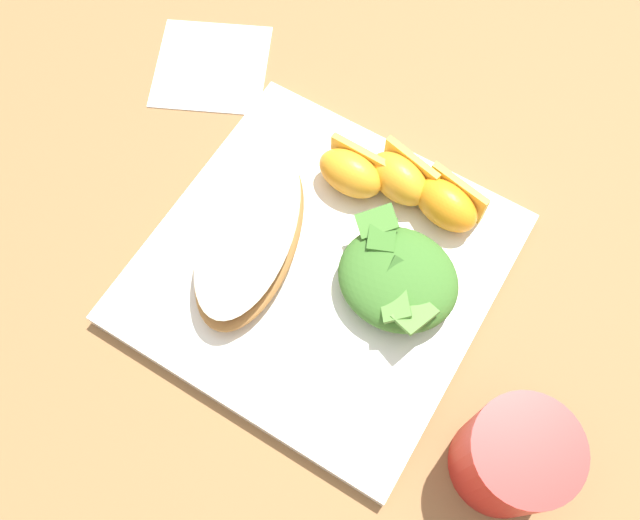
{
  "coord_description": "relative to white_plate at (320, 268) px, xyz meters",
  "views": [
    {
      "loc": [
        -0.12,
        0.19,
        0.54
      ],
      "look_at": [
        0.0,
        0.0,
        0.03
      ],
      "focal_mm": 37.8,
      "sensor_mm": 36.0,
      "label": 1
    }
  ],
  "objects": [
    {
      "name": "white_plate",
      "position": [
        0.0,
        0.0,
        0.0
      ],
      "size": [
        0.28,
        0.28,
        0.02
      ],
      "primitive_type": "cube",
      "color": "white",
      "rests_on": "ground"
    },
    {
      "name": "drinking_red_cup",
      "position": [
        -0.2,
        0.07,
        0.04
      ],
      "size": [
        0.08,
        0.08,
        0.09
      ],
      "primitive_type": "cylinder",
      "color": "red",
      "rests_on": "ground"
    },
    {
      "name": "paper_napkin",
      "position": [
        0.21,
        -0.13,
        -0.01
      ],
      "size": [
        0.15,
        0.15,
        0.0
      ],
      "primitive_type": "cube",
      "rotation": [
        0.0,
        0.0,
        0.45
      ],
      "color": "white",
      "rests_on": "ground"
    },
    {
      "name": "orange_wedge_rear",
      "position": [
        0.02,
        -0.08,
        0.03
      ],
      "size": [
        0.06,
        0.04,
        0.04
      ],
      "color": "orange",
      "rests_on": "white_plate"
    },
    {
      "name": "ground",
      "position": [
        0.0,
        0.0,
        -0.01
      ],
      "size": [
        3.0,
        3.0,
        0.0
      ],
      "primitive_type": "plane",
      "color": "olive"
    },
    {
      "name": "green_salad_pile",
      "position": [
        -0.06,
        -0.01,
        0.03
      ],
      "size": [
        0.11,
        0.09,
        0.04
      ],
      "color": "#3D7028",
      "rests_on": "white_plate"
    },
    {
      "name": "orange_wedge_middle",
      "position": [
        -0.02,
        -0.1,
        0.03
      ],
      "size": [
        0.07,
        0.05,
        0.04
      ],
      "color": "orange",
      "rests_on": "white_plate"
    },
    {
      "name": "cheesy_pizza_bread",
      "position": [
        0.06,
        0.01,
        0.03
      ],
      "size": [
        0.12,
        0.19,
        0.04
      ],
      "color": "#A87038",
      "rests_on": "white_plate"
    },
    {
      "name": "orange_wedge_front",
      "position": [
        -0.07,
        -0.1,
        0.03
      ],
      "size": [
        0.07,
        0.05,
        0.04
      ],
      "color": "orange",
      "rests_on": "white_plate"
    }
  ]
}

